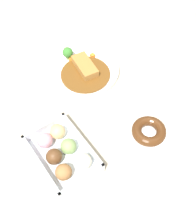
{
  "coord_description": "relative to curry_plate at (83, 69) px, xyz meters",
  "views": [
    {
      "loc": [
        0.44,
        -0.32,
        0.74
      ],
      "look_at": [
        0.03,
        -0.03,
        0.03
      ],
      "focal_mm": 45.37,
      "sensor_mm": 36.0,
      "label": 1
    }
  ],
  "objects": [
    {
      "name": "donut_box",
      "position": [
        0.24,
        -0.23,
        0.01
      ],
      "size": [
        0.21,
        0.14,
        0.06
      ],
      "color": "silver",
      "rests_on": "ground_plane"
    },
    {
      "name": "curry_plate",
      "position": [
        0.0,
        0.0,
        0.0
      ],
      "size": [
        0.25,
        0.25,
        0.07
      ],
      "color": "white",
      "rests_on": "ground_plane"
    },
    {
      "name": "ground_plane",
      "position": [
        0.16,
        -0.05,
        -0.01
      ],
      "size": [
        1.6,
        1.6,
        0.0
      ],
      "primitive_type": "plane",
      "color": "#B2A893"
    },
    {
      "name": "chocolate_ring_donut",
      "position": [
        0.33,
        0.02,
        0.0
      ],
      "size": [
        0.13,
        0.13,
        0.03
      ],
      "color": "white",
      "rests_on": "ground_plane"
    }
  ]
}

